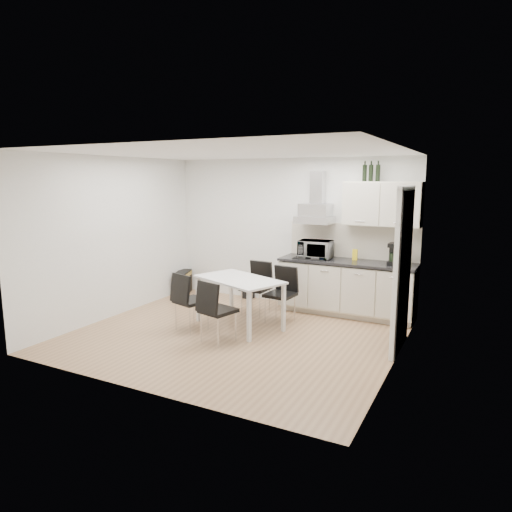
{
  "coord_description": "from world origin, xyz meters",
  "views": [
    {
      "loc": [
        3.16,
        -5.52,
        2.26
      ],
      "look_at": [
        0.1,
        0.48,
        1.1
      ],
      "focal_mm": 32.0,
      "sensor_mm": 36.0,
      "label": 1
    }
  ],
  "objects_px": {
    "kitchenette": "(350,266)",
    "chair_far_left": "(256,289)",
    "chair_near_left": "(192,302)",
    "guitar_amp": "(183,282)",
    "chair_near_right": "(218,311)",
    "chair_far_right": "(280,295)",
    "dining_table": "(239,284)",
    "floor_speaker": "(248,290)"
  },
  "relations": [
    {
      "from": "dining_table",
      "to": "chair_near_right",
      "type": "relative_size",
      "value": 1.74
    },
    {
      "from": "chair_near_left",
      "to": "floor_speaker",
      "type": "distance_m",
      "value": 2.03
    },
    {
      "from": "kitchenette",
      "to": "chair_far_left",
      "type": "bearing_deg",
      "value": -153.1
    },
    {
      "from": "chair_far_left",
      "to": "guitar_amp",
      "type": "relative_size",
      "value": 1.53
    },
    {
      "from": "chair_far_left",
      "to": "chair_far_right",
      "type": "xyz_separation_m",
      "value": [
        0.54,
        -0.21,
        0.0
      ]
    },
    {
      "from": "dining_table",
      "to": "guitar_amp",
      "type": "bearing_deg",
      "value": 169.11
    },
    {
      "from": "dining_table",
      "to": "chair_far_left",
      "type": "distance_m",
      "value": 0.69
    },
    {
      "from": "kitchenette",
      "to": "guitar_amp",
      "type": "distance_m",
      "value": 3.36
    },
    {
      "from": "kitchenette",
      "to": "chair_near_right",
      "type": "xyz_separation_m",
      "value": [
        -1.25,
        -2.09,
        -0.39
      ]
    },
    {
      "from": "kitchenette",
      "to": "floor_speaker",
      "type": "relative_size",
      "value": 8.36
    },
    {
      "from": "kitchenette",
      "to": "guitar_amp",
      "type": "bearing_deg",
      "value": -178.53
    },
    {
      "from": "chair_far_right",
      "to": "chair_far_left",
      "type": "bearing_deg",
      "value": -16.12
    },
    {
      "from": "chair_near_right",
      "to": "guitar_amp",
      "type": "relative_size",
      "value": 1.53
    },
    {
      "from": "chair_near_right",
      "to": "guitar_amp",
      "type": "xyz_separation_m",
      "value": [
        -2.05,
        2.0,
        -0.22
      ]
    },
    {
      "from": "chair_far_right",
      "to": "chair_near_right",
      "type": "relative_size",
      "value": 1.0
    },
    {
      "from": "chair_far_right",
      "to": "floor_speaker",
      "type": "xyz_separation_m",
      "value": [
        -1.14,
        1.08,
        -0.29
      ]
    },
    {
      "from": "chair_near_left",
      "to": "kitchenette",
      "type": "bearing_deg",
      "value": 61.33
    },
    {
      "from": "dining_table",
      "to": "chair_far_right",
      "type": "relative_size",
      "value": 1.74
    },
    {
      "from": "chair_near_right",
      "to": "floor_speaker",
      "type": "xyz_separation_m",
      "value": [
        -0.72,
        2.25,
        -0.29
      ]
    },
    {
      "from": "chair_near_left",
      "to": "floor_speaker",
      "type": "bearing_deg",
      "value": 109.84
    },
    {
      "from": "kitchenette",
      "to": "floor_speaker",
      "type": "distance_m",
      "value": 2.1
    },
    {
      "from": "chair_near_right",
      "to": "kitchenette",
      "type": "bearing_deg",
      "value": 73.47
    },
    {
      "from": "floor_speaker",
      "to": "dining_table",
      "type": "bearing_deg",
      "value": -63.21
    },
    {
      "from": "chair_near_left",
      "to": "guitar_amp",
      "type": "xyz_separation_m",
      "value": [
        -1.44,
        1.75,
        -0.22
      ]
    },
    {
      "from": "dining_table",
      "to": "chair_near_left",
      "type": "xyz_separation_m",
      "value": [
        -0.54,
        -0.49,
        -0.22
      ]
    },
    {
      "from": "kitchenette",
      "to": "chair_far_left",
      "type": "height_order",
      "value": "kitchenette"
    },
    {
      "from": "chair_far_right",
      "to": "chair_near_right",
      "type": "xyz_separation_m",
      "value": [
        -0.41,
        -1.17,
        0.0
      ]
    },
    {
      "from": "kitchenette",
      "to": "chair_far_left",
      "type": "relative_size",
      "value": 2.86
    },
    {
      "from": "chair_near_left",
      "to": "guitar_amp",
      "type": "relative_size",
      "value": 1.53
    },
    {
      "from": "dining_table",
      "to": "chair_near_right",
      "type": "distance_m",
      "value": 0.77
    },
    {
      "from": "dining_table",
      "to": "chair_far_left",
      "type": "height_order",
      "value": "chair_far_left"
    },
    {
      "from": "kitchenette",
      "to": "chair_far_right",
      "type": "bearing_deg",
      "value": -132.59
    },
    {
      "from": "chair_near_left",
      "to": "chair_near_right",
      "type": "height_order",
      "value": "same"
    },
    {
      "from": "chair_near_left",
      "to": "floor_speaker",
      "type": "relative_size",
      "value": 2.92
    },
    {
      "from": "kitchenette",
      "to": "floor_speaker",
      "type": "height_order",
      "value": "kitchenette"
    },
    {
      "from": "guitar_amp",
      "to": "chair_far_left",
      "type": "bearing_deg",
      "value": -38.17
    },
    {
      "from": "chair_far_right",
      "to": "floor_speaker",
      "type": "distance_m",
      "value": 1.59
    },
    {
      "from": "chair_far_left",
      "to": "chair_near_right",
      "type": "xyz_separation_m",
      "value": [
        0.13,
        -1.39,
        0.0
      ]
    },
    {
      "from": "chair_far_right",
      "to": "chair_near_right",
      "type": "distance_m",
      "value": 1.24
    },
    {
      "from": "dining_table",
      "to": "guitar_amp",
      "type": "height_order",
      "value": "dining_table"
    },
    {
      "from": "dining_table",
      "to": "floor_speaker",
      "type": "height_order",
      "value": "dining_table"
    },
    {
      "from": "floor_speaker",
      "to": "kitchenette",
      "type": "bearing_deg",
      "value": -1.13
    }
  ]
}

